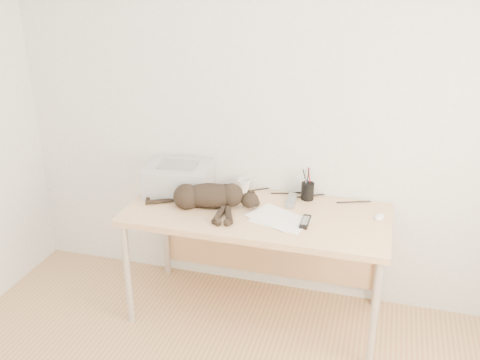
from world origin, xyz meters
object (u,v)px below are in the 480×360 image
(printer, at_px, (179,178))
(mug, at_px, (244,185))
(mouse, at_px, (379,215))
(desk, at_px, (260,225))
(cat, at_px, (207,197))
(pen_cup, at_px, (308,191))

(printer, bearing_deg, mug, 16.86)
(mouse, bearing_deg, desk, -162.91)
(printer, relative_size, mug, 5.01)
(cat, distance_m, mouse, 1.04)
(cat, distance_m, pen_cup, 0.65)
(desk, height_order, pen_cup, pen_cup)
(printer, relative_size, pen_cup, 2.17)
(mug, xyz_separation_m, mouse, (0.88, -0.15, -0.03))
(desk, height_order, cat, cat)
(cat, bearing_deg, printer, 131.91)
(desk, bearing_deg, mug, 129.57)
(pen_cup, bearing_deg, mouse, -17.58)
(mug, bearing_deg, desk, -50.43)
(desk, xyz_separation_m, mouse, (0.72, 0.04, 0.15))
(cat, bearing_deg, mouse, -5.33)
(printer, relative_size, mouse, 4.71)
(cat, xyz_separation_m, mouse, (1.03, 0.15, -0.06))
(printer, bearing_deg, desk, -6.96)
(cat, xyz_separation_m, pen_cup, (0.58, 0.29, -0.01))
(printer, distance_m, cat, 0.32)
(desk, xyz_separation_m, pen_cup, (0.26, 0.18, 0.19))
(printer, height_order, mug, printer)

